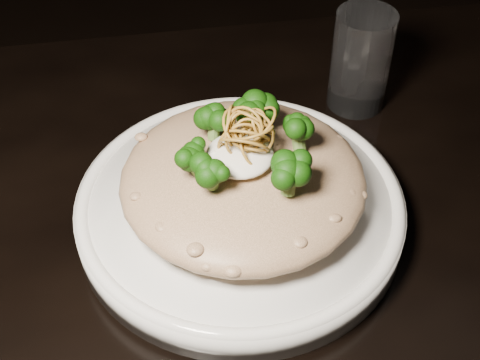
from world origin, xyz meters
name	(u,v)px	position (x,y,z in m)	size (l,w,h in m)	color
table	(316,311)	(0.00, 0.00, 0.67)	(1.10, 0.80, 0.75)	black
plate	(240,210)	(-0.07, 0.06, 0.77)	(0.30, 0.30, 0.03)	white
risotto	(243,179)	(-0.06, 0.06, 0.81)	(0.22, 0.22, 0.05)	brown
broccoli	(244,143)	(-0.06, 0.05, 0.85)	(0.13, 0.13, 0.05)	black
cheese	(240,155)	(-0.07, 0.05, 0.84)	(0.06, 0.06, 0.02)	silver
shallots	(246,124)	(-0.06, 0.06, 0.87)	(0.06, 0.06, 0.04)	#85601C
drinking_glass	(361,61)	(0.09, 0.22, 0.81)	(0.06, 0.06, 0.11)	silver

